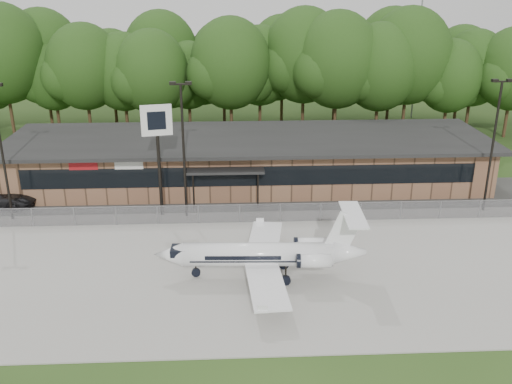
{
  "coord_description": "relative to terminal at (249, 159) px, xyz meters",
  "views": [
    {
      "loc": [
        -1.65,
        -23.63,
        17.01
      ],
      "look_at": [
        0.07,
        12.0,
        3.59
      ],
      "focal_mm": 40.0,
      "sensor_mm": 36.0,
      "label": 1
    }
  ],
  "objects": [
    {
      "name": "ground",
      "position": [
        0.0,
        -23.94,
        -2.18
      ],
      "size": [
        160.0,
        160.0,
        0.0
      ],
      "primitive_type": "plane",
      "color": "#244017",
      "rests_on": "ground"
    },
    {
      "name": "apron",
      "position": [
        0.0,
        -15.94,
        -2.14
      ],
      "size": [
        64.0,
        18.0,
        0.08
      ],
      "primitive_type": "cube",
      "color": "#9E9B93",
      "rests_on": "ground"
    },
    {
      "name": "parking_lot",
      "position": [
        0.0,
        -4.44,
        -2.15
      ],
      "size": [
        50.0,
        9.0,
        0.06
      ],
      "primitive_type": "cube",
      "color": "#383835",
      "rests_on": "ground"
    },
    {
      "name": "terminal",
      "position": [
        0.0,
        0.0,
        0.0
      ],
      "size": [
        41.0,
        11.65,
        4.3
      ],
      "color": "brown",
      "rests_on": "ground"
    },
    {
      "name": "fence",
      "position": [
        0.0,
        -8.94,
        -1.4
      ],
      "size": [
        46.0,
        0.04,
        1.52
      ],
      "color": "gray",
      "rests_on": "ground"
    },
    {
      "name": "treeline",
      "position": [
        0.0,
        18.06,
        5.32
      ],
      "size": [
        72.0,
        12.0,
        15.0
      ],
      "primitive_type": null,
      "color": "#1B3811",
      "rests_on": "ground"
    },
    {
      "name": "radio_mast",
      "position": [
        22.0,
        24.06,
        10.32
      ],
      "size": [
        0.2,
        0.2,
        25.0
      ],
      "primitive_type": "cylinder",
      "color": "gray",
      "rests_on": "ground"
    },
    {
      "name": "light_pole_left",
      "position": [
        -18.0,
        -7.44,
        3.8
      ],
      "size": [
        1.55,
        0.3,
        10.23
      ],
      "color": "black",
      "rests_on": "ground"
    },
    {
      "name": "light_pole_mid",
      "position": [
        -5.0,
        -7.44,
        3.8
      ],
      "size": [
        1.55,
        0.3,
        10.23
      ],
      "color": "black",
      "rests_on": "ground"
    },
    {
      "name": "light_pole_right",
      "position": [
        18.0,
        -7.44,
        3.8
      ],
      "size": [
        1.55,
        0.3,
        10.23
      ],
      "color": "black",
      "rests_on": "ground"
    },
    {
      "name": "business_jet",
      "position": [
        0.41,
        -17.21,
        -0.64
      ],
      "size": [
        12.71,
        11.31,
        4.28
      ],
      "rotation": [
        0.0,
        0.0,
        -0.04
      ],
      "color": "white",
      "rests_on": "ground"
    },
    {
      "name": "pole_sign",
      "position": [
        -6.87,
        -7.14,
        4.36
      ],
      "size": [
        2.24,
        0.71,
        8.54
      ],
      "rotation": [
        0.0,
        0.0,
        0.21
      ],
      "color": "black",
      "rests_on": "ground"
    }
  ]
}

